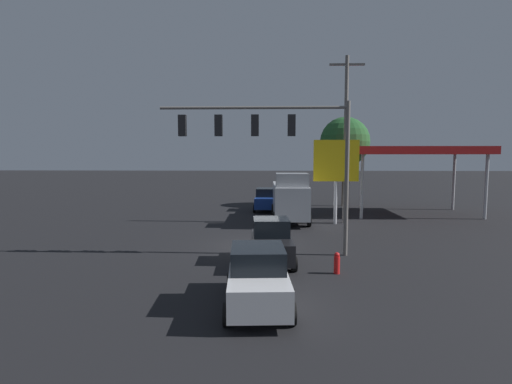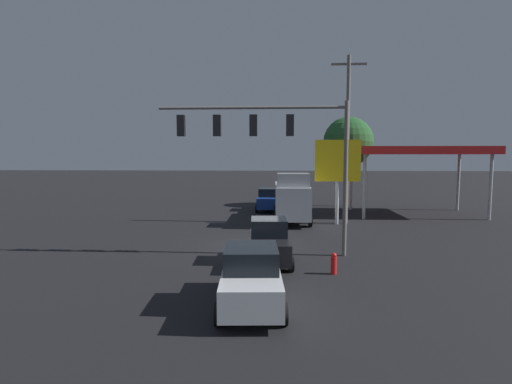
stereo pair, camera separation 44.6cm
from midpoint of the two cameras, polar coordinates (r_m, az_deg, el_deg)
ground_plane at (r=21.33m, az=0.33°, el=-7.70°), size 200.00×200.00×0.00m
traffic_signal_assembly at (r=18.96m, az=2.75°, el=7.67°), size 8.91×0.43×7.31m
utility_pole at (r=28.57m, az=13.37°, el=7.73°), size 2.40×0.26×11.56m
gas_station_canopy at (r=34.63m, az=22.23°, el=5.38°), size 10.38×6.47×5.45m
price_sign at (r=28.08m, az=12.05°, el=4.00°), size 3.11×0.27×5.83m
hatchback_crossing at (r=17.85m, az=2.59°, el=-7.17°), size 2.13×3.89×1.97m
sedan_waiting at (r=34.58m, az=2.20°, el=-1.07°), size 2.18×4.46×1.93m
delivery_truck at (r=28.76m, az=5.54°, el=-0.91°), size 2.60×6.82×3.58m
sedan_far at (r=12.92m, az=0.33°, el=-12.05°), size 2.26×4.50×1.93m
street_tree at (r=38.21m, az=13.36°, el=6.96°), size 4.59×4.59×8.31m
fire_hydrant at (r=16.70m, az=11.82°, el=-9.96°), size 0.24×0.24×0.88m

